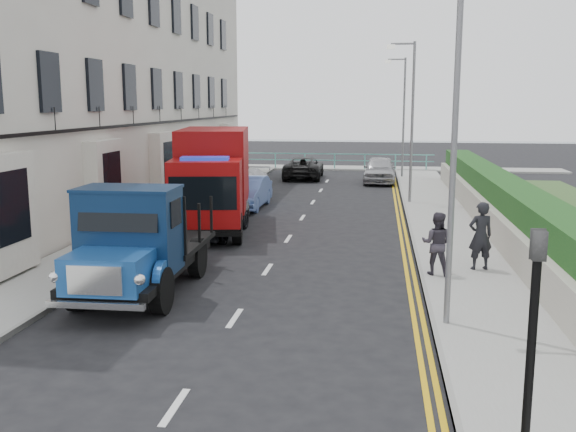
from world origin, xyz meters
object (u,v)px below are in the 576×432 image
at_px(bedford_lorry, 133,249).
at_px(red_lorry, 213,176).
at_px(lamp_near, 448,126).
at_px(parked_car_front, 213,214).
at_px(pedestrian_east_near, 480,236).
at_px(lamp_mid, 410,113).
at_px(lamp_far, 402,110).

relative_size(bedford_lorry, red_lorry, 0.79).
bearing_deg(red_lorry, lamp_near, -62.87).
bearing_deg(parked_car_front, pedestrian_east_near, -22.70).
bearing_deg(bedford_lorry, parked_car_front, 89.28).
bearing_deg(lamp_near, bedford_lorry, 171.86).
bearing_deg(pedestrian_east_near, parked_car_front, -41.91).
relative_size(lamp_mid, parked_car_front, 1.63).
relative_size(bedford_lorry, parked_car_front, 1.28).
bearing_deg(lamp_far, parked_car_front, -110.97).
bearing_deg(bedford_lorry, lamp_near, -9.32).
bearing_deg(lamp_near, lamp_far, 90.00).
bearing_deg(lamp_mid, bedford_lorry, -114.07).
bearing_deg(lamp_far, pedestrian_east_near, -86.33).
distance_m(lamp_near, parked_car_front, 11.21).
height_order(lamp_near, lamp_far, same).
height_order(lamp_far, red_lorry, lamp_far).
height_order(lamp_far, pedestrian_east_near, lamp_far).
height_order(red_lorry, parked_car_front, red_lorry).
bearing_deg(parked_car_front, lamp_mid, 51.66).
height_order(lamp_far, parked_car_front, lamp_far).
bearing_deg(pedestrian_east_near, lamp_far, -102.46).
bearing_deg(lamp_far, red_lorry, -113.12).
relative_size(red_lorry, parked_car_front, 1.62).
relative_size(lamp_mid, pedestrian_east_near, 3.91).
distance_m(bedford_lorry, red_lorry, 8.53).
distance_m(lamp_near, bedford_lorry, 7.35).
relative_size(lamp_near, pedestrian_east_near, 3.91).
height_order(lamp_mid, pedestrian_east_near, lamp_mid).
distance_m(lamp_mid, lamp_far, 10.00).
xyz_separation_m(lamp_far, pedestrian_east_near, (1.39, -21.63, -2.98)).
distance_m(red_lorry, pedestrian_east_near, 9.90).
xyz_separation_m(lamp_near, bedford_lorry, (-6.72, 0.96, -2.82)).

